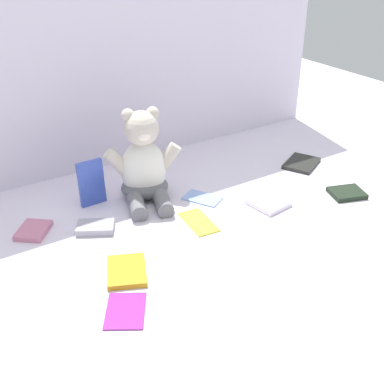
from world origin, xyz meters
name	(u,v)px	position (x,y,z in m)	size (l,w,h in m)	color
ground_plane	(179,206)	(0.00, 0.00, 0.00)	(3.20, 3.20, 0.00)	silver
backdrop_drape	(115,51)	(0.00, 0.39, 0.38)	(1.64, 0.03, 0.77)	silver
teddy_bear	(144,166)	(-0.06, 0.10, 0.11)	(0.24, 0.24, 0.28)	white
book_case_0	(91,183)	(-0.21, 0.15, 0.07)	(0.08, 0.01, 0.14)	blue
book_case_1	(301,163)	(0.51, 0.02, 0.01)	(0.10, 0.13, 0.01)	black
book_case_2	(347,193)	(0.48, -0.22, 0.01)	(0.08, 0.10, 0.02)	black
book_case_3	(268,203)	(0.23, -0.14, 0.01)	(0.10, 0.10, 0.02)	white
book_case_4	(33,230)	(-0.41, 0.09, 0.01)	(0.08, 0.10, 0.01)	#C06E8D
book_case_5	(125,310)	(-0.33, -0.33, 0.00)	(0.09, 0.12, 0.01)	#922A8B
book_case_6	(202,197)	(0.08, 0.00, 0.00)	(0.07, 0.11, 0.01)	#88A7E4
book_case_7	(199,221)	(0.00, -0.11, 0.00)	(0.07, 0.14, 0.01)	yellow
book_case_8	(127,271)	(-0.27, -0.21, 0.01)	(0.09, 0.12, 0.01)	gold
book_case_9	(95,227)	(-0.26, 0.01, 0.01)	(0.07, 0.10, 0.02)	#9D9BAA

